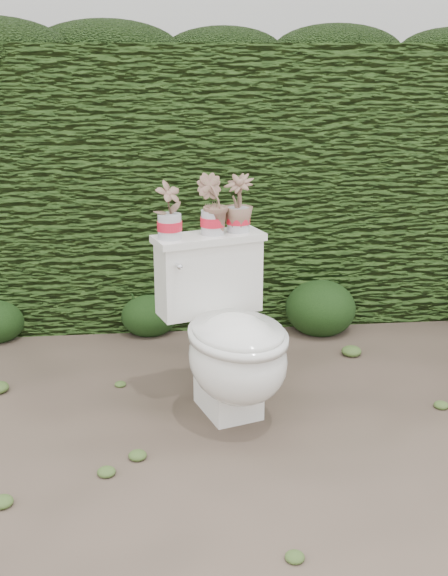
{
  "coord_description": "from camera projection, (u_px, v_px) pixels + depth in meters",
  "views": [
    {
      "loc": [
        -0.5,
        -2.83,
        1.57
      ],
      "look_at": [
        -0.19,
        0.23,
        0.55
      ],
      "focal_mm": 45.0,
      "sensor_mm": 36.0,
      "label": 1
    }
  ],
  "objects": [
    {
      "name": "potted_plant_center",
      "position": [
        213.0,
        206.0,
        3.21
      ],
      "size": [
        0.17,
        0.16,
        0.26
      ],
      "primitive_type": "imported",
      "rotation": [
        0.0,
        0.0,
        2.75
      ],
      "color": "#3B7F27",
      "rests_on": "toilet"
    },
    {
      "name": "liriope_clump_3",
      "position": [
        321.0,
        303.0,
        4.19
      ],
      "size": [
        0.41,
        0.41,
        0.33
      ],
      "primitive_type": "ellipsoid",
      "color": "#203C15",
      "rests_on": "ground"
    },
    {
      "name": "toilet",
      "position": [
        230.0,
        340.0,
        3.17
      ],
      "size": [
        0.64,
        0.78,
        0.78
      ],
      "rotation": [
        0.0,
        0.0,
        0.31
      ],
      "color": "white",
      "rests_on": "ground"
    },
    {
      "name": "ground",
      "position": [
        271.0,
        419.0,
        3.22
      ],
      "size": [
        60.0,
        60.0,
        0.0
      ],
      "primitive_type": "plane",
      "color": "brown",
      "rests_on": "ground"
    },
    {
      "name": "potted_plant_right",
      "position": [
        238.0,
        205.0,
        3.26
      ],
      "size": [
        0.19,
        0.19,
        0.25
      ],
      "primitive_type": "imported",
      "rotation": [
        0.0,
        0.0,
        5.74
      ],
      "color": "#3B7F27",
      "rests_on": "toilet"
    },
    {
      "name": "hedge",
      "position": [
        231.0,
        179.0,
        4.47
      ],
      "size": [
        8.0,
        1.0,
        1.6
      ],
      "primitive_type": "cube",
      "color": "#385A1E",
      "rests_on": "ground"
    },
    {
      "name": "liriope_clump_2",
      "position": [
        149.0,
        310.0,
        4.18
      ],
      "size": [
        0.33,
        0.33,
        0.26
      ],
      "primitive_type": "ellipsoid",
      "color": "#203C15",
      "rests_on": "ground"
    },
    {
      "name": "house_wall",
      "position": [
        241.0,
        9.0,
        8.3
      ],
      "size": [
        8.0,
        3.5,
        4.0
      ],
      "primitive_type": "cube",
      "color": "silver",
      "rests_on": "ground"
    },
    {
      "name": "potted_plant_left",
      "position": [
        169.0,
        212.0,
        3.14
      ],
      "size": [
        0.15,
        0.14,
        0.24
      ],
      "primitive_type": "imported",
      "rotation": [
        0.0,
        0.0,
        0.62
      ],
      "color": "#3B7F27",
      "rests_on": "toilet"
    }
  ]
}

